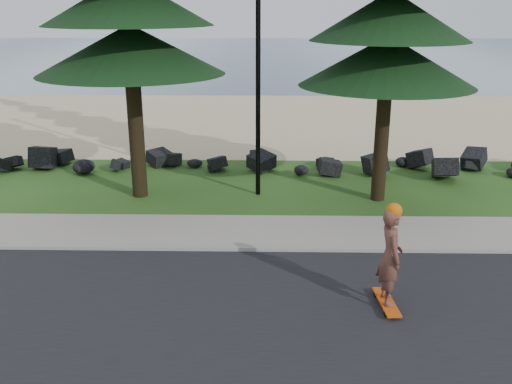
# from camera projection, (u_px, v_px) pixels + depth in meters

# --- Properties ---
(ground) EXTENTS (160.00, 160.00, 0.00)m
(ground) POSITION_uv_depth(u_px,v_px,m) (256.00, 235.00, 14.07)
(ground) COLOR #224A17
(ground) RESTS_ON ground
(road) EXTENTS (160.00, 7.00, 0.02)m
(road) POSITION_uv_depth(u_px,v_px,m) (251.00, 337.00, 9.80)
(road) COLOR black
(road) RESTS_ON ground
(kerb) EXTENTS (160.00, 0.20, 0.10)m
(kerb) POSITION_uv_depth(u_px,v_px,m) (255.00, 249.00, 13.20)
(kerb) COLOR gray
(kerb) RESTS_ON ground
(sidewalk) EXTENTS (160.00, 2.00, 0.08)m
(sidewalk) POSITION_uv_depth(u_px,v_px,m) (256.00, 231.00, 14.25)
(sidewalk) COLOR #9E9484
(sidewalk) RESTS_ON ground
(beach_sand) EXTENTS (160.00, 15.00, 0.01)m
(beach_sand) POSITION_uv_depth(u_px,v_px,m) (262.00, 120.00, 27.82)
(beach_sand) COLOR #D6B98E
(beach_sand) RESTS_ON ground
(ocean) EXTENTS (160.00, 58.00, 0.01)m
(ocean) POSITION_uv_depth(u_px,v_px,m) (265.00, 54.00, 62.42)
(ocean) COLOR #375269
(ocean) RESTS_ON ground
(seawall_boulders) EXTENTS (60.00, 2.40, 1.10)m
(seawall_boulders) POSITION_uv_depth(u_px,v_px,m) (259.00, 171.00, 19.38)
(seawall_boulders) COLOR black
(seawall_boulders) RESTS_ON ground
(lamp_post) EXTENTS (0.25, 0.14, 8.14)m
(lamp_post) POSITION_uv_depth(u_px,v_px,m) (258.00, 53.00, 15.79)
(lamp_post) COLOR black
(lamp_post) RESTS_ON ground
(skateboarder) EXTENTS (0.49, 1.13, 2.07)m
(skateboarder) POSITION_uv_depth(u_px,v_px,m) (390.00, 257.00, 10.45)
(skateboarder) COLOR #D6490C
(skateboarder) RESTS_ON ground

